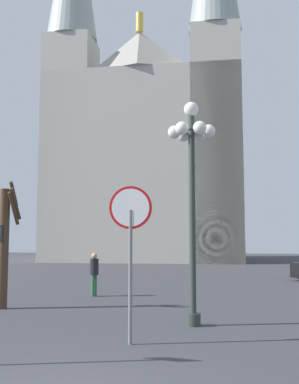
# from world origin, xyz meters

# --- Properties ---
(cathedral) EXTENTS (18.51, 12.96, 39.37)m
(cathedral) POSITION_xyz_m (-3.84, 37.62, 12.17)
(cathedral) COLOR #ADA89E
(cathedral) RESTS_ON ground
(stop_sign) EXTENTS (0.89, 0.08, 3.21)m
(stop_sign) POSITION_xyz_m (0.52, 3.59, 2.30)
(stop_sign) COLOR slate
(stop_sign) RESTS_ON ground
(street_lamp) EXTENTS (1.21, 1.09, 5.61)m
(street_lamp) POSITION_xyz_m (1.72, 5.71, 3.87)
(street_lamp) COLOR #2D3833
(street_lamp) RESTS_ON ground
(bare_tree) EXTENTS (0.55, 0.77, 3.88)m
(bare_tree) POSITION_xyz_m (-4.12, 7.68, 1.96)
(bare_tree) COLOR #473323
(bare_tree) RESTS_ON ground
(pedestrian_walking) EXTENTS (0.32, 0.32, 1.59)m
(pedestrian_walking) POSITION_xyz_m (-2.11, 10.94, 0.96)
(pedestrian_walking) COLOR #33663F
(pedestrian_walking) RESTS_ON ground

